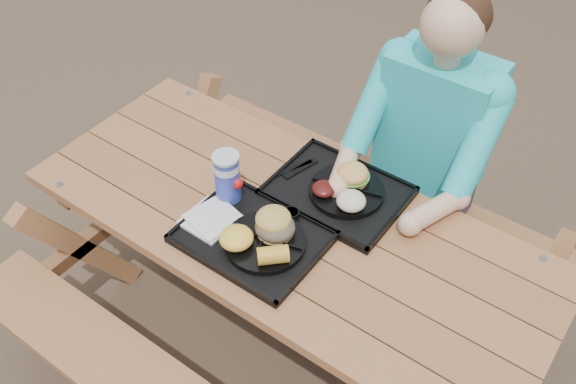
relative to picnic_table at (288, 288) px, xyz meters
The scene contains 18 objects.
ground 0.38m from the picnic_table, ahead, with size 60.00×60.00×0.00m, color #999999.
picnic_table is the anchor object (origin of this frame).
tray_near 0.41m from the picnic_table, 106.39° to the right, with size 0.45×0.35×0.02m, color black.
tray_far 0.44m from the picnic_table, 70.38° to the left, with size 0.45×0.35×0.02m, color black.
plate_near 0.43m from the picnic_table, 84.21° to the right, with size 0.26×0.26×0.02m, color black.
plate_far 0.46m from the picnic_table, 64.12° to the left, with size 0.26×0.26×0.02m, color black.
napkin_stack 0.48m from the picnic_table, 138.89° to the right, with size 0.16×0.16×0.02m, color silver.
soda_cup 0.53m from the picnic_table, 167.99° to the right, with size 0.09×0.09×0.17m, color #162AA8.
condiment_bbq 0.41m from the picnic_table, 143.06° to the right, with size 0.05×0.05×0.03m, color black.
condiment_mustard 0.41m from the picnic_table, ahead, with size 0.05×0.05×0.03m, color #CAC816.
sandwich 0.49m from the picnic_table, 77.83° to the right, with size 0.12×0.12×0.13m, color gold, non-canonical shape.
mac_cheese 0.49m from the picnic_table, 103.09° to the right, with size 0.11×0.11×0.05m, color yellow.
corn_cob 0.49m from the picnic_table, 66.27° to the right, with size 0.10×0.10×0.06m, color gold, non-canonical shape.
cutlery_far 0.46m from the picnic_table, 115.00° to the left, with size 0.03×0.15×0.01m, color black.
burger 0.54m from the picnic_table, 69.67° to the left, with size 0.11×0.11×0.10m, color #F2AB55, non-canonical shape.
baked_beans 0.46m from the picnic_table, 72.16° to the left, with size 0.08×0.08×0.04m, color #4F120F.
potato_salad 0.49m from the picnic_table, 42.07° to the left, with size 0.10×0.10×0.05m, color #EFE2CB.
diner 0.69m from the picnic_table, 70.39° to the left, with size 0.48×0.84×1.28m, color teal, non-canonical shape.
Camera 1 is at (0.86, -1.18, 2.31)m, focal length 40.00 mm.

